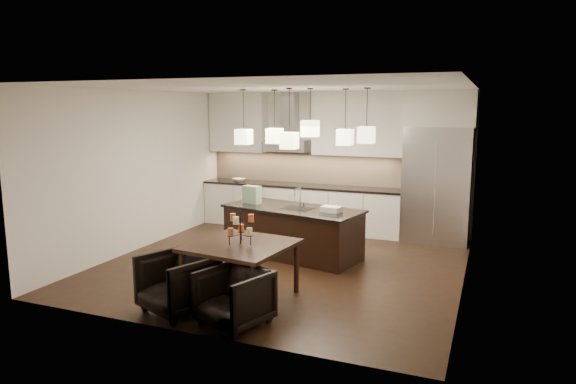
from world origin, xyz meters
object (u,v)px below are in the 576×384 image
at_px(island_body, 293,233).
at_px(dining_table, 241,271).
at_px(refrigerator, 437,185).
at_px(armchair_left, 178,283).
at_px(armchair_right, 234,297).

relative_size(island_body, dining_table, 1.83).
height_order(refrigerator, armchair_left, refrigerator).
distance_m(refrigerator, island_body, 2.92).
height_order(island_body, armchair_right, island_body).
xyz_separation_m(refrigerator, island_body, (-2.14, -1.87, -0.68)).
bearing_deg(island_body, dining_table, -75.65).
relative_size(armchair_left, armchair_right, 1.10).
distance_m(refrigerator, dining_table, 4.51).
height_order(refrigerator, island_body, refrigerator).
xyz_separation_m(island_body, dining_table, (0.08, -2.08, -0.03)).
distance_m(dining_table, armchair_right, 0.85).
height_order(dining_table, armchair_left, dining_table).
xyz_separation_m(refrigerator, armchair_left, (-2.58, -4.64, -0.71)).
bearing_deg(island_body, armchair_right, -70.13).
distance_m(refrigerator, armchair_left, 5.36).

